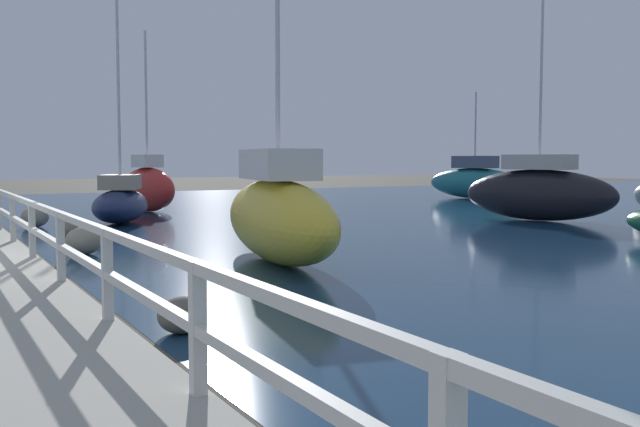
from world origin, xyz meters
TOP-DOWN VIEW (x-y plane):
  - railing at (2.08, -0.00)m, footprint 0.10×32.50m
  - boulder_upstream at (3.36, 9.32)m, footprint 0.75×0.68m
  - boulder_near_dock at (3.39, 2.55)m, footprint 0.74×0.67m
  - boulder_water_edge at (2.98, -4.99)m, footprint 0.55×0.50m
  - boulder_mid_strip at (3.62, 5.62)m, footprint 0.58×0.53m
  - sailboat_black at (17.45, 4.25)m, footprint 3.07×5.19m
  - sailboat_yellow at (6.36, -0.32)m, footprint 2.38×5.91m
  - sailboat_navy at (5.84, 9.63)m, footprint 3.01×4.36m
  - sailboat_teal at (24.12, 15.18)m, footprint 2.24×5.71m
  - sailboat_red at (7.88, 14.04)m, footprint 1.66×3.95m

SIDE VIEW (x-z plane):
  - boulder_water_edge at x=2.98m, z-range 0.00..0.41m
  - boulder_mid_strip at x=3.62m, z-range 0.00..0.44m
  - boulder_near_dock at x=3.39m, z-range 0.00..0.56m
  - boulder_upstream at x=3.36m, z-range 0.00..0.57m
  - sailboat_navy at x=5.84m, z-range -2.88..4.09m
  - sailboat_teal at x=24.12m, z-range -1.69..3.38m
  - sailboat_yellow at x=6.36m, z-range -2.27..4.03m
  - sailboat_red at x=7.88m, z-range -2.36..4.13m
  - sailboat_black at x=17.45m, z-range -3.31..5.11m
  - railing at x=2.08m, z-range 0.49..1.41m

